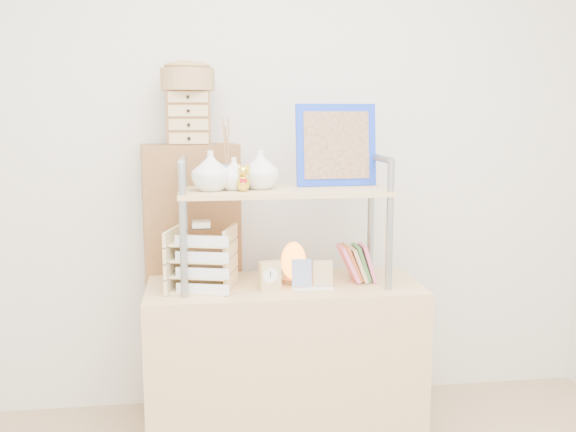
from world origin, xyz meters
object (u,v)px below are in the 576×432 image
letter_tray (202,262)px  salt_lamp (293,262)px  cabinet (193,282)px  desk (284,365)px

letter_tray → salt_lamp: (0.40, 0.05, -0.02)m
cabinet → desk: bearing=-49.1°
desk → salt_lamp: (0.04, 0.01, 0.47)m
desk → salt_lamp: size_ratio=6.43×
cabinet → salt_lamp: cabinet is taller
cabinet → letter_tray: size_ratio=4.54×
letter_tray → salt_lamp: letter_tray is taller
letter_tray → salt_lamp: 0.40m
letter_tray → cabinet: bearing=96.5°
cabinet → salt_lamp: 0.60m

